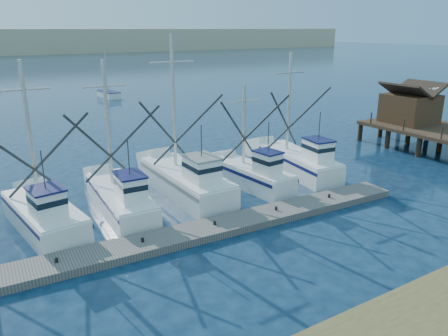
{
  "coord_description": "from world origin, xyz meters",
  "views": [
    {
      "loc": [
        -13.92,
        -13.14,
        10.37
      ],
      "look_at": [
        -1.02,
        8.0,
        2.4
      ],
      "focal_mm": 35.0,
      "sensor_mm": 36.0,
      "label": 1
    }
  ],
  "objects": [
    {
      "name": "ground",
      "position": [
        0.0,
        0.0,
        0.0
      ],
      "size": [
        500.0,
        500.0,
        0.0
      ],
      "primitive_type": "plane",
      "color": "#0B1E33",
      "rests_on": "ground"
    },
    {
      "name": "flying_gull",
      "position": [
        15.21,
        5.8,
        6.23
      ],
      "size": [
        1.01,
        0.18,
        0.18
      ],
      "color": "white",
      "rests_on": "ground"
    },
    {
      "name": "trawler_fleet",
      "position": [
        -6.84,
        10.32,
        0.94
      ],
      "size": [
        29.92,
        8.84,
        10.05
      ],
      "color": "white",
      "rests_on": "ground"
    },
    {
      "name": "sailboat_near",
      "position": [
        6.3,
        54.61,
        0.5
      ],
      "size": [
        2.33,
        5.28,
        8.1
      ],
      "rotation": [
        0.0,
        0.0,
        0.08
      ],
      "color": "white",
      "rests_on": "ground"
    },
    {
      "name": "timber_pier",
      "position": [
        21.5,
        8.46,
        2.57
      ],
      "size": [
        7.0,
        20.0,
        8.0
      ],
      "color": "black",
      "rests_on": "ground"
    },
    {
      "name": "floating_dock",
      "position": [
        -6.32,
        5.28,
        0.2
      ],
      "size": [
        30.42,
        3.16,
        0.4
      ],
      "primitive_type": "cube",
      "rotation": [
        0.0,
        0.0,
        -0.04
      ],
      "color": "slate",
      "rests_on": "ground"
    }
  ]
}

